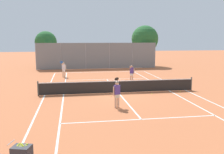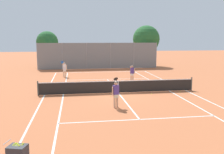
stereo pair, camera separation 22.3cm
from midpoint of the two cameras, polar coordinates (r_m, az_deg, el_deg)
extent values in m
plane|color=#BC663D|center=(19.17, 1.14, -3.62)|extent=(120.00, 120.00, 0.00)
cube|color=silver|center=(30.78, -2.83, 1.15)|extent=(11.00, 0.10, 0.01)
cube|color=silver|center=(18.99, -15.46, -4.06)|extent=(0.10, 23.80, 0.01)
cube|color=silver|center=(20.85, 16.20, -2.95)|extent=(0.10, 23.80, 0.01)
cube|color=silver|center=(18.89, -11.31, -3.98)|extent=(0.10, 23.80, 0.01)
cube|color=silver|center=(20.31, 12.70, -3.12)|extent=(0.10, 23.80, 0.01)
cube|color=silver|center=(13.15, 6.21, -9.59)|extent=(8.26, 0.10, 0.01)
cube|color=silver|center=(25.38, -1.45, -0.51)|extent=(8.26, 0.10, 0.01)
cube|color=silver|center=(19.17, 1.14, -3.61)|extent=(0.10, 12.80, 0.01)
cylinder|color=#474C47|center=(18.94, -16.88, -2.51)|extent=(0.10, 0.10, 1.07)
cylinder|color=#474C47|center=(20.95, 17.38, -1.46)|extent=(0.10, 0.10, 1.07)
cube|color=black|center=(19.07, 1.14, -2.26)|extent=(11.90, 0.02, 0.89)
cube|color=white|center=(18.99, 1.15, -0.91)|extent=(11.90, 0.03, 0.06)
cube|color=white|center=(19.08, 1.14, -2.32)|extent=(0.05, 0.03, 0.89)
cylinder|color=#B7B7BC|center=(8.64, -22.83, -13.65)|extent=(0.15, 0.43, 0.02)
sphere|color=#D1DB33|center=(8.69, -21.07, -14.10)|extent=(0.07, 0.07, 0.07)
sphere|color=#D1DB33|center=(8.66, -20.68, -14.22)|extent=(0.07, 0.07, 0.07)
sphere|color=#D1DB33|center=(8.64, -20.37, -14.44)|extent=(0.07, 0.07, 0.07)
sphere|color=#D1DB33|center=(8.61, -19.97, -14.49)|extent=(0.07, 0.07, 0.07)
sphere|color=#D1DB33|center=(8.58, -19.55, -14.31)|extent=(0.07, 0.07, 0.07)
sphere|color=#D1DB33|center=(8.65, -21.36, -14.29)|extent=(0.07, 0.07, 0.07)
sphere|color=#D1DB33|center=(8.62, -20.91, -14.47)|extent=(0.07, 0.07, 0.07)
sphere|color=#D1DB33|center=(8.57, -20.53, -14.43)|extent=(0.07, 0.07, 0.07)
sphere|color=#D1DB33|center=(8.56, -20.19, -14.66)|extent=(0.07, 0.07, 0.07)
sphere|color=#D1DB33|center=(8.53, -19.75, -14.63)|extent=(0.07, 0.07, 0.07)
sphere|color=#D1DB33|center=(8.60, -21.54, -14.53)|extent=(0.07, 0.07, 0.07)
sphere|color=#D1DB33|center=(8.55, -21.14, -14.66)|extent=(0.07, 0.07, 0.07)
sphere|color=#D1DB33|center=(8.53, -20.78, -14.74)|extent=(0.07, 0.07, 0.07)
sphere|color=#D1DB33|center=(8.49, -20.33, -14.67)|extent=(0.07, 0.07, 0.07)
cylinder|color=#D8A884|center=(15.03, 0.40, -5.55)|extent=(0.13, 0.13, 0.82)
cylinder|color=#D8A884|center=(15.11, 1.01, -5.47)|extent=(0.13, 0.13, 0.82)
cube|color=beige|center=(14.99, 0.71, -4.28)|extent=(0.32, 0.26, 0.24)
cube|color=#4C388C|center=(14.91, 0.71, -2.94)|extent=(0.39, 0.30, 0.56)
sphere|color=#D8A884|center=(14.84, 0.71, -1.46)|extent=(0.22, 0.22, 0.22)
cylinder|color=black|center=(14.82, 0.71, -1.21)|extent=(0.23, 0.23, 0.02)
cylinder|color=#D8A884|center=(14.82, -0.04, -3.25)|extent=(0.08, 0.08, 0.52)
cylinder|color=#D8A884|center=(15.04, 0.90, -1.71)|extent=(0.22, 0.46, 0.35)
cylinder|color=black|center=(15.29, 0.86, -0.92)|extent=(0.11, 0.25, 0.22)
cylinder|color=black|center=(15.38, 0.65, -0.45)|extent=(0.33, 0.27, 0.23)
cylinder|color=beige|center=(27.26, -10.99, 0.85)|extent=(0.13, 0.13, 0.82)
cylinder|color=beige|center=(27.24, -11.37, 0.83)|extent=(0.13, 0.13, 0.82)
cube|color=white|center=(27.20, -11.20, 1.53)|extent=(0.30, 0.21, 0.24)
cube|color=white|center=(27.16, -11.22, 2.28)|extent=(0.36, 0.24, 0.56)
sphere|color=beige|center=(27.12, -11.25, 3.10)|extent=(0.22, 0.22, 0.22)
cylinder|color=black|center=(27.11, -11.25, 3.24)|extent=(0.23, 0.23, 0.02)
cylinder|color=beige|center=(27.19, -10.76, 2.17)|extent=(0.08, 0.08, 0.52)
cylinder|color=beige|center=(26.98, -11.49, 2.85)|extent=(0.14, 0.46, 0.35)
cylinder|color=#1E4C99|center=(26.70, -11.73, 3.12)|extent=(0.06, 0.25, 0.22)
cylinder|color=#1E4C99|center=(26.57, -11.72, 3.33)|extent=(0.30, 0.23, 0.23)
cylinder|color=#D8A884|center=(23.86, 4.45, -0.15)|extent=(0.13, 0.13, 0.82)
cylinder|color=#D8A884|center=(23.88, 4.02, -0.14)|extent=(0.13, 0.13, 0.82)
cube|color=white|center=(23.82, 4.24, 0.64)|extent=(0.32, 0.26, 0.24)
cube|color=#4C388C|center=(23.77, 4.25, 1.50)|extent=(0.39, 0.30, 0.56)
sphere|color=#D8A884|center=(23.73, 4.26, 2.43)|extent=(0.22, 0.22, 0.22)
cylinder|color=black|center=(23.72, 4.27, 2.59)|extent=(0.23, 0.23, 0.02)
cylinder|color=#D8A884|center=(23.76, 4.78, 1.34)|extent=(0.08, 0.08, 0.52)
cylinder|color=#D8A884|center=(23.61, 3.91, 2.16)|extent=(0.22, 0.46, 0.35)
sphere|color=#D1DB33|center=(17.98, -0.56, -4.36)|extent=(0.07, 0.07, 0.07)
sphere|color=#D1DB33|center=(20.11, 15.00, -3.24)|extent=(0.07, 0.07, 0.07)
sphere|color=#D1DB33|center=(18.91, 8.77, -3.80)|extent=(0.07, 0.07, 0.07)
cylinder|color=gray|center=(34.04, -17.19, 4.49)|extent=(0.08, 0.08, 3.53)
cylinder|color=gray|center=(33.74, -11.73, 4.66)|extent=(0.08, 0.08, 3.53)
cylinder|color=gray|center=(33.76, -6.22, 4.80)|extent=(0.08, 0.08, 3.53)
cylinder|color=gray|center=(34.08, -0.77, 4.89)|extent=(0.08, 0.08, 3.53)
cylinder|color=gray|center=(34.70, 4.54, 4.93)|extent=(0.08, 0.08, 3.53)
cylinder|color=gray|center=(35.60, 9.63, 4.94)|extent=(0.08, 0.08, 3.53)
cube|color=slate|center=(33.88, -3.48, 4.85)|extent=(16.17, 0.02, 3.49)
cylinder|color=brown|center=(37.18, -14.92, 4.13)|extent=(0.25, 0.25, 2.49)
sphere|color=#26602D|center=(37.07, -15.06, 7.71)|extent=(3.09, 3.09, 3.09)
sphere|color=#26602D|center=(36.98, -14.59, 7.13)|extent=(2.11, 2.11, 2.11)
cylinder|color=brown|center=(37.86, 7.27, 4.55)|extent=(0.20, 0.20, 2.64)
sphere|color=#26602D|center=(37.75, 7.35, 8.65)|extent=(3.95, 3.95, 3.95)
sphere|color=#26602D|center=(37.55, 8.13, 7.88)|extent=(2.62, 2.62, 2.62)
camera|label=1|loc=(0.11, -90.31, -0.05)|focal=40.00mm
camera|label=2|loc=(0.11, 89.69, 0.05)|focal=40.00mm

